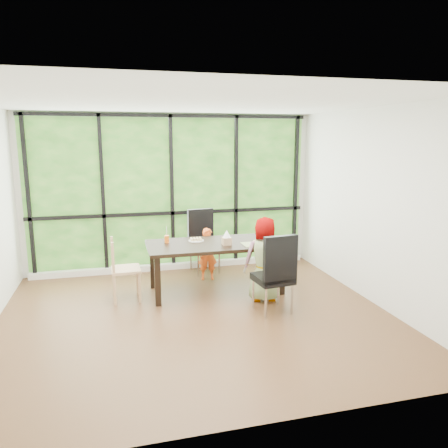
% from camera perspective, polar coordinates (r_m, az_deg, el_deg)
% --- Properties ---
extents(ground, '(5.00, 5.00, 0.00)m').
position_cam_1_polar(ground, '(5.71, -3.63, -12.17)').
color(ground, black).
rests_on(ground, ground).
extents(back_wall, '(5.00, 0.00, 5.00)m').
position_cam_1_polar(back_wall, '(7.52, -7.00, 4.17)').
color(back_wall, silver).
rests_on(back_wall, ground).
extents(foliage_backdrop, '(4.80, 0.02, 2.65)m').
position_cam_1_polar(foliage_backdrop, '(7.50, -6.98, 4.15)').
color(foliage_backdrop, '#1D4415').
rests_on(foliage_backdrop, back_wall).
extents(window_mullions, '(4.80, 0.06, 2.65)m').
position_cam_1_polar(window_mullions, '(7.46, -6.94, 4.12)').
color(window_mullions, black).
rests_on(window_mullions, back_wall).
extents(window_sill, '(4.80, 0.12, 0.10)m').
position_cam_1_polar(window_sill, '(7.69, -6.67, -5.57)').
color(window_sill, silver).
rests_on(window_sill, ground).
extents(dining_table, '(2.03, 0.97, 0.75)m').
position_cam_1_polar(dining_table, '(6.48, -1.08, -5.74)').
color(dining_table, black).
rests_on(dining_table, ground).
extents(chair_window_leather, '(0.53, 0.53, 1.08)m').
position_cam_1_polar(chair_window_leather, '(7.34, -2.59, -2.37)').
color(chair_window_leather, black).
rests_on(chair_window_leather, ground).
extents(chair_interior_leather, '(0.51, 0.51, 1.08)m').
position_cam_1_polar(chair_interior_leather, '(5.70, 6.52, -6.46)').
color(chair_interior_leather, black).
rests_on(chair_interior_leather, ground).
extents(chair_end_beech, '(0.41, 0.43, 0.90)m').
position_cam_1_polar(chair_end_beech, '(6.26, -12.95, -5.91)').
color(chair_end_beech, tan).
rests_on(chair_end_beech, ground).
extents(child_toddler, '(0.33, 0.23, 0.85)m').
position_cam_1_polar(child_toddler, '(7.00, -2.17, -4.01)').
color(child_toddler, orange).
rests_on(child_toddler, ground).
extents(child_older, '(0.66, 0.50, 1.21)m').
position_cam_1_polar(child_older, '(6.09, 5.59, -4.68)').
color(child_older, gray).
rests_on(child_older, ground).
extents(placemat, '(0.42, 0.30, 0.01)m').
position_cam_1_polar(placemat, '(6.31, 4.37, -2.67)').
color(placemat, tan).
rests_on(placemat, dining_table).
extents(plate_far, '(0.23, 0.23, 0.01)m').
position_cam_1_polar(plate_far, '(6.49, -3.73, -2.22)').
color(plate_far, white).
rests_on(plate_far, dining_table).
extents(plate_near, '(0.22, 0.22, 0.01)m').
position_cam_1_polar(plate_near, '(6.32, 4.40, -2.62)').
color(plate_near, white).
rests_on(plate_near, dining_table).
extents(orange_cup, '(0.07, 0.07, 0.11)m').
position_cam_1_polar(orange_cup, '(6.43, -7.64, -2.00)').
color(orange_cup, orange).
rests_on(orange_cup, dining_table).
extents(green_cup, '(0.08, 0.08, 0.12)m').
position_cam_1_polar(green_cup, '(6.31, 6.51, -2.15)').
color(green_cup, '#58D43C').
rests_on(green_cup, dining_table).
extents(tissue_box, '(0.13, 0.13, 0.11)m').
position_cam_1_polar(tissue_box, '(6.25, 0.36, -2.28)').
color(tissue_box, tan).
rests_on(tissue_box, dining_table).
extents(crepe_rolls_far, '(0.20, 0.12, 0.04)m').
position_cam_1_polar(crepe_rolls_far, '(6.49, -3.73, -2.01)').
color(crepe_rolls_far, tan).
rests_on(crepe_rolls_far, plate_far).
extents(crepe_rolls_near, '(0.10, 0.12, 0.04)m').
position_cam_1_polar(crepe_rolls_near, '(6.31, 4.40, -2.40)').
color(crepe_rolls_near, tan).
rests_on(crepe_rolls_near, plate_near).
extents(straw_white, '(0.01, 0.04, 0.20)m').
position_cam_1_polar(straw_white, '(6.40, -7.66, -1.17)').
color(straw_white, white).
rests_on(straw_white, orange_cup).
extents(straw_pink, '(0.01, 0.04, 0.20)m').
position_cam_1_polar(straw_pink, '(6.29, 6.53, -1.24)').
color(straw_pink, pink).
rests_on(straw_pink, green_cup).
extents(tissue, '(0.12, 0.12, 0.11)m').
position_cam_1_polar(tissue, '(6.22, 0.37, -1.30)').
color(tissue, white).
rests_on(tissue, tissue_box).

